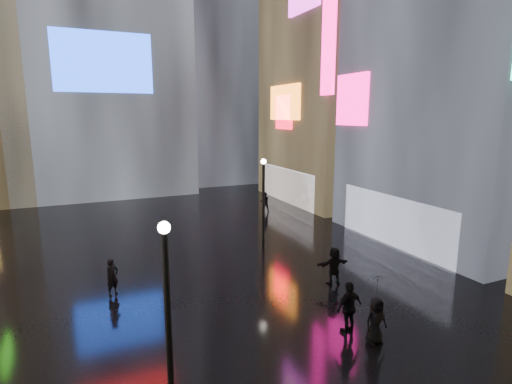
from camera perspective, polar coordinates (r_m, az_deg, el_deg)
ground at (r=22.46m, az=-8.45°, el=-9.01°), size 140.00×140.00×0.00m
building_right_far at (r=37.76m, az=11.83°, el=20.43°), size 10.28×12.00×28.00m
tower_flank_right at (r=49.50m, az=-7.04°, el=21.81°), size 12.00×12.00×34.00m
lamp_near at (r=10.32m, az=-12.49°, el=-16.30°), size 0.30×0.30×5.20m
lamp_far at (r=22.83m, az=1.07°, el=-0.87°), size 0.30×0.30×5.20m
pedestrian_3 at (r=15.01m, az=13.17°, el=-15.75°), size 1.17×0.61×1.90m
pedestrian_4 at (r=14.70m, az=16.74°, el=-17.15°), size 0.82×0.55×1.63m
pedestrian_5 at (r=18.82m, az=11.09°, el=-10.30°), size 1.64×0.61×1.74m
pedestrian_6 at (r=18.50m, az=-19.83°, el=-11.37°), size 0.70×0.64×1.61m
pedestrian_7 at (r=31.87m, az=1.23°, el=-1.41°), size 0.88×0.75×1.59m
umbrella_2 at (r=14.18m, az=17.01°, el=-12.80°), size 1.22×1.22×0.80m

